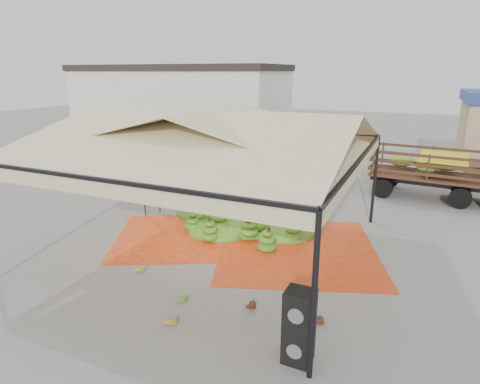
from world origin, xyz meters
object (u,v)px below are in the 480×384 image
at_px(banana_heap, 243,206).
at_px(speaker_stack, 299,327).
at_px(vendor, 243,176).
at_px(truck_left, 244,146).
at_px(truck_right, 457,171).

xyz_separation_m(banana_heap, speaker_stack, (3.67, -5.85, 0.11)).
height_order(vendor, truck_left, truck_left).
xyz_separation_m(banana_heap, truck_right, (6.65, 5.68, 0.66)).
distance_m(speaker_stack, vendor, 9.73).
height_order(speaker_stack, truck_right, truck_right).
bearing_deg(banana_heap, speaker_stack, -57.91).
distance_m(banana_heap, truck_left, 7.21).
bearing_deg(vendor, speaker_stack, 119.12).
bearing_deg(truck_right, speaker_stack, -100.04).
xyz_separation_m(speaker_stack, truck_right, (2.98, 11.53, 0.55)).
relative_size(speaker_stack, truck_left, 0.20).
relative_size(banana_heap, vendor, 2.98).
height_order(banana_heap, truck_left, truck_left).
xyz_separation_m(speaker_stack, vendor, (-4.85, 8.43, 0.22)).
height_order(truck_left, truck_right, truck_left).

